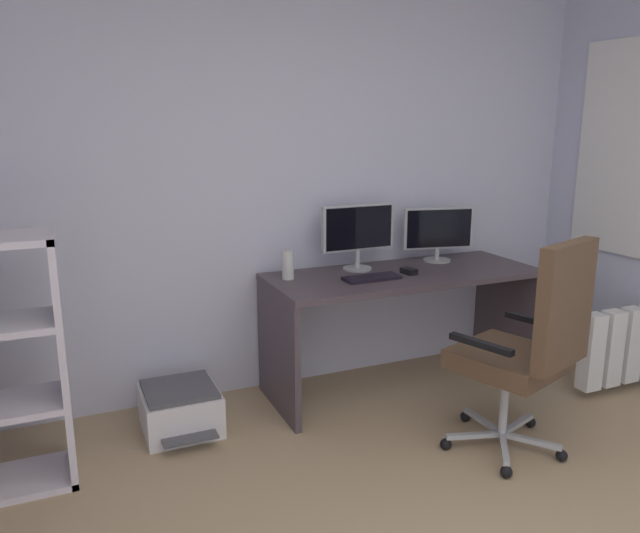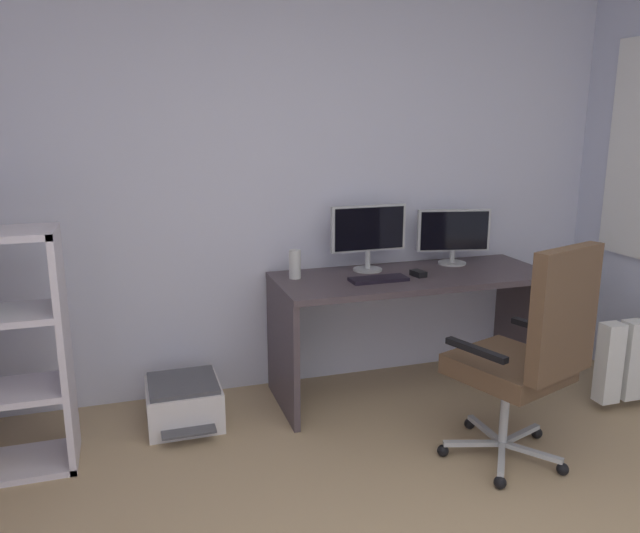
{
  "view_description": "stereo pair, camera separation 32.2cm",
  "coord_description": "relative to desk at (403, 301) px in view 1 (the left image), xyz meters",
  "views": [
    {
      "loc": [
        -1.19,
        -1.0,
        1.67
      ],
      "look_at": [
        0.06,
        1.88,
        0.92
      ],
      "focal_mm": 34.7,
      "sensor_mm": 36.0,
      "label": 1
    },
    {
      "loc": [
        -0.89,
        -1.11,
        1.67
      ],
      "look_at": [
        0.06,
        1.88,
        0.92
      ],
      "focal_mm": 34.7,
      "sensor_mm": 36.0,
      "label": 2
    }
  ],
  "objects": [
    {
      "name": "computer_mouse",
      "position": [
        0.01,
        -0.05,
        0.21
      ],
      "size": [
        0.08,
        0.11,
        0.03
      ],
      "primitive_type": "cube",
      "rotation": [
        0.0,
        0.0,
        0.18
      ],
      "color": "black",
      "rests_on": "desk"
    },
    {
      "name": "desk",
      "position": [
        0.0,
        0.0,
        0.0
      ],
      "size": [
        1.69,
        0.66,
        0.76
      ],
      "color": "#493E43",
      "rests_on": "ground"
    },
    {
      "name": "office_chair",
      "position": [
        0.14,
        -0.97,
        0.03
      ],
      "size": [
        0.63,
        0.69,
        1.13
      ],
      "color": "#B7BABC",
      "rests_on": "ground"
    },
    {
      "name": "monitor_secondary",
      "position": [
        0.36,
        0.17,
        0.39
      ],
      "size": [
        0.47,
        0.18,
        0.36
      ],
      "color": "#B2B5B7",
      "rests_on": "desk"
    },
    {
      "name": "desktop_speaker",
      "position": [
        -0.71,
        0.13,
        0.27
      ],
      "size": [
        0.07,
        0.07,
        0.17
      ],
      "primitive_type": "cylinder",
      "color": "silver",
      "rests_on": "desk"
    },
    {
      "name": "monitor_main",
      "position": [
        -0.23,
        0.17,
        0.43
      ],
      "size": [
        0.48,
        0.18,
        0.41
      ],
      "color": "#B2B5B7",
      "rests_on": "desk"
    },
    {
      "name": "wall_back",
      "position": [
        -0.75,
        0.42,
        0.83
      ],
      "size": [
        4.43,
        0.1,
        2.8
      ],
      "primitive_type": "cube",
      "color": "silver",
      "rests_on": "ground"
    },
    {
      "name": "radiator",
      "position": [
        1.37,
        -0.61,
        -0.27
      ],
      "size": [
        0.92,
        0.1,
        0.48
      ],
      "color": "white",
      "rests_on": "ground"
    },
    {
      "name": "keyboard",
      "position": [
        -0.26,
        -0.08,
        0.2
      ],
      "size": [
        0.34,
        0.13,
        0.02
      ],
      "primitive_type": "cube",
      "rotation": [
        0.0,
        0.0,
        0.01
      ],
      "color": "black",
      "rests_on": "desk"
    },
    {
      "name": "printer",
      "position": [
        -1.4,
        -0.01,
        -0.44
      ],
      "size": [
        0.4,
        0.5,
        0.25
      ],
      "color": "silver",
      "rests_on": "ground"
    }
  ]
}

